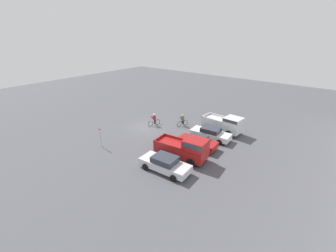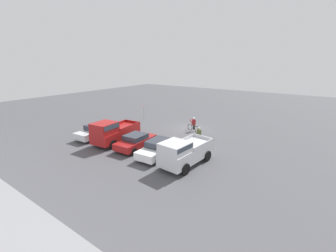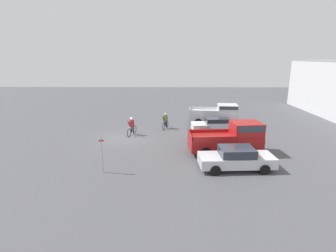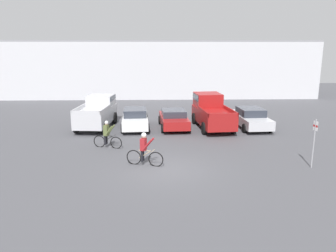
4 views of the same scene
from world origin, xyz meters
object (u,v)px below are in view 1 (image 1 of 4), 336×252
object	(u,v)px
sedan_1	(197,142)
cyclist_0	(154,120)
sedan_2	(165,164)
fire_lane_sign	(100,135)
sedan_0	(211,133)
pickup_truck_0	(225,124)
cyclist_1	(183,120)
pickup_truck_1	(185,148)

from	to	relation	value
sedan_1	cyclist_0	world-z (taller)	cyclist_0
sedan_2	fire_lane_sign	distance (m)	8.46
sedan_0	cyclist_0	xyz separation A→B (m)	(0.98, -7.92, 0.12)
sedan_2	cyclist_0	bearing A→B (deg)	-133.56
sedan_2	sedan_0	bearing A→B (deg)	179.27
pickup_truck_0	sedan_0	xyz separation A→B (m)	(2.77, -0.42, -0.44)
cyclist_1	cyclist_0	bearing A→B (deg)	-53.27
pickup_truck_0	pickup_truck_1	xyz separation A→B (m)	(8.32, -0.24, 0.05)
sedan_1	sedan_2	distance (m)	5.60
pickup_truck_1	fire_lane_sign	world-z (taller)	fire_lane_sign
sedan_2	fire_lane_sign	world-z (taller)	fire_lane_sign
sedan_1	cyclist_0	xyz separation A→B (m)	(-1.82, -7.80, 0.15)
cyclist_0	cyclist_1	distance (m)	3.79
sedan_0	sedan_1	distance (m)	2.80
cyclist_0	sedan_1	bearing A→B (deg)	76.83
sedan_0	pickup_truck_1	size ratio (longest dim) A/B	0.87
cyclist_0	sedan_2	bearing A→B (deg)	46.44
sedan_0	pickup_truck_0	bearing A→B (deg)	171.34
fire_lane_sign	cyclist_0	bearing A→B (deg)	175.82
cyclist_0	cyclist_1	xyz separation A→B (m)	(-2.27, 3.04, -0.04)
sedan_2	cyclist_0	distance (m)	10.78
pickup_truck_0	fire_lane_sign	size ratio (longest dim) A/B	2.12
pickup_truck_1	sedan_0	bearing A→B (deg)	-178.13
pickup_truck_1	cyclist_1	xyz separation A→B (m)	(-6.85, -5.06, -0.42)
sedan_1	fire_lane_sign	size ratio (longest dim) A/B	1.82
pickup_truck_0	cyclist_0	bearing A→B (deg)	-65.81
sedan_1	cyclist_1	size ratio (longest dim) A/B	2.54
sedan_2	cyclist_0	xyz separation A→B (m)	(-7.42, -7.81, 0.11)
sedan_1	sedan_2	size ratio (longest dim) A/B	0.90
pickup_truck_0	cyclist_1	world-z (taller)	pickup_truck_0
sedan_1	sedan_2	xyz separation A→B (m)	(5.60, 0.01, 0.03)
sedan_1	cyclist_0	size ratio (longest dim) A/B	2.37
pickup_truck_0	cyclist_0	size ratio (longest dim) A/B	2.76
pickup_truck_0	cyclist_1	xyz separation A→B (m)	(1.48, -5.30, -0.36)
fire_lane_sign	cyclist_1	bearing A→B (deg)	160.71
pickup_truck_1	fire_lane_sign	distance (m)	9.38
cyclist_0	cyclist_1	size ratio (longest dim) A/B	1.07
sedan_0	cyclist_0	bearing A→B (deg)	-82.98
pickup_truck_1	cyclist_1	distance (m)	8.52
sedan_0	cyclist_1	world-z (taller)	cyclist_1
sedan_0	pickup_truck_1	distance (m)	5.58
sedan_0	cyclist_1	xyz separation A→B (m)	(-1.29, -4.87, 0.08)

